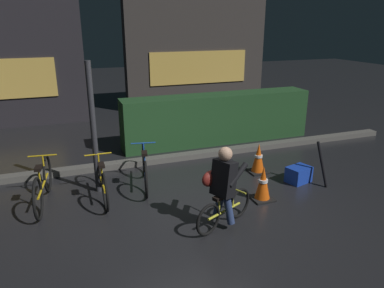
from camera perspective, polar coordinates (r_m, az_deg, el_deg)
name	(u,v)px	position (r m, az deg, el deg)	size (l,w,h in m)	color
ground_plane	(193,208)	(6.03, 0.18, -10.07)	(40.00, 40.00, 0.00)	black
sidewalk_curb	(158,160)	(7.92, -5.35, -2.45)	(12.00, 0.24, 0.12)	#56544F
hedge_row	(218,118)	(9.14, 4.04, 4.05)	(4.80, 0.70, 1.21)	#214723
storefront_right	(196,47)	(13.03, 0.71, 14.90)	(5.00, 0.54, 4.13)	#383330
street_post	(93,129)	(6.42, -15.19, 2.22)	(0.10, 0.10, 2.31)	#2D2D33
parked_bike_left_mid	(43,185)	(6.51, -22.33, -5.89)	(0.46, 1.66, 0.77)	black
parked_bike_center_left	(102,180)	(6.42, -13.99, -5.52)	(0.46, 1.57, 0.73)	black
parked_bike_center_right	(145,168)	(6.75, -7.42, -3.78)	(0.46, 1.61, 0.75)	black
traffic_cone_near	(263,184)	(6.31, 11.06, -6.12)	(0.36, 0.36, 0.61)	black
traffic_cone_far	(258,159)	(7.41, 10.36, -2.26)	(0.36, 0.36, 0.61)	black
blue_crate	(299,174)	(7.20, 16.37, -4.59)	(0.44, 0.32, 0.30)	#193DB7
cyclist	(223,187)	(5.30, 4.82, -6.76)	(1.10, 0.56, 1.25)	black
closed_umbrella	(322,164)	(7.11, 19.72, -3.00)	(0.05, 0.05, 0.85)	black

